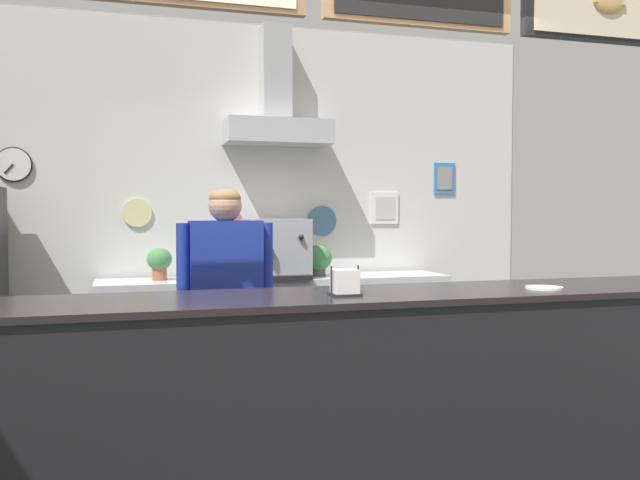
% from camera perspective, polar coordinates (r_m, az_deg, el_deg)
% --- Properties ---
extents(back_wall_assembly, '(5.34, 2.59, 3.04)m').
position_cam_1_polar(back_wall_assembly, '(5.67, -6.85, 4.17)').
color(back_wall_assembly, '#9E9E99').
rests_on(back_wall_assembly, ground_plane).
extents(service_counter, '(4.48, 0.67, 1.06)m').
position_cam_1_polar(service_counter, '(3.22, 1.05, -13.97)').
color(service_counter, black).
rests_on(service_counter, ground_plane).
extents(back_prep_counter, '(2.85, 0.57, 0.90)m').
position_cam_1_polar(back_prep_counter, '(5.55, -3.61, -7.88)').
color(back_prep_counter, silver).
rests_on(back_prep_counter, ground_plane).
extents(shop_worker, '(0.60, 0.22, 1.58)m').
position_cam_1_polar(shop_worker, '(4.23, -8.01, -5.59)').
color(shop_worker, '#232328').
rests_on(shop_worker, ground_plane).
extents(espresso_machine, '(0.50, 0.53, 0.48)m').
position_cam_1_polar(espresso_machine, '(5.44, -3.76, -0.74)').
color(espresso_machine, '#A3A5AD').
rests_on(espresso_machine, back_prep_counter).
extents(potted_rosemary, '(0.19, 0.19, 0.25)m').
position_cam_1_polar(potted_rosemary, '(5.38, -13.47, -1.78)').
color(potted_rosemary, '#9E563D').
rests_on(potted_rosemary, back_prep_counter).
extents(potted_sage, '(0.24, 0.24, 0.26)m').
position_cam_1_polar(potted_sage, '(5.59, -0.22, -1.64)').
color(potted_sage, '#4C4C51').
rests_on(potted_sage, back_prep_counter).
extents(potted_thyme, '(0.22, 0.22, 0.26)m').
position_cam_1_polar(potted_thyme, '(5.40, -8.39, -1.71)').
color(potted_thyme, '#4C4C51').
rests_on(potted_thyme, back_prep_counter).
extents(condiment_plate, '(0.18, 0.18, 0.01)m').
position_cam_1_polar(condiment_plate, '(3.48, 18.48, -3.87)').
color(condiment_plate, white).
rests_on(condiment_plate, service_counter).
extents(napkin_holder, '(0.14, 0.13, 0.14)m').
position_cam_1_polar(napkin_holder, '(3.06, 2.12, -3.68)').
color(napkin_holder, '#262628').
rests_on(napkin_holder, service_counter).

